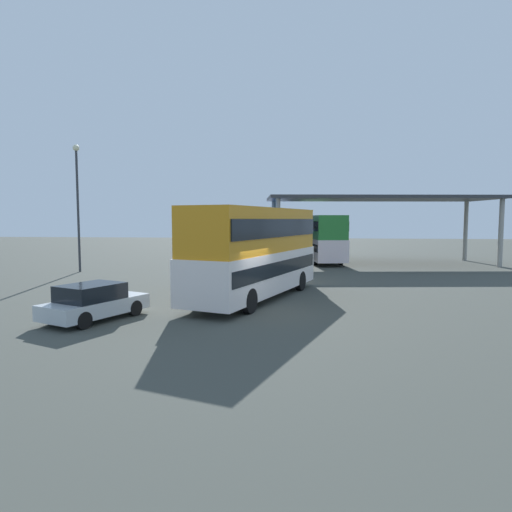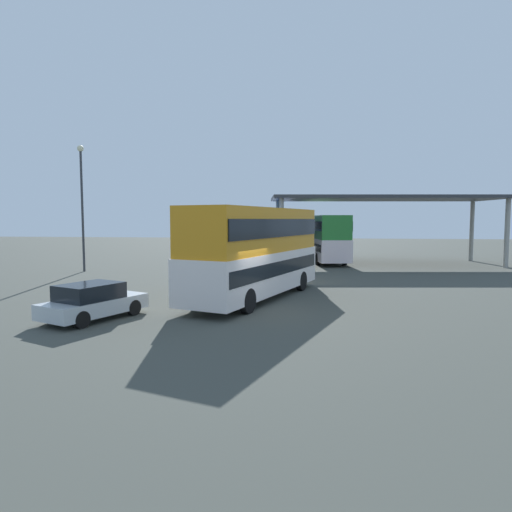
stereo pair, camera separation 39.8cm
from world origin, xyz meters
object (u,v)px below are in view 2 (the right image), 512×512
Objects in this scene: double_decker_main at (256,249)px; double_decker_near_canopy at (276,237)px; double_decker_mid_row at (323,236)px; parked_hatchback at (93,301)px; lamppost_tall at (82,194)px.

double_decker_main reaches higher than double_decker_near_canopy.
double_decker_main is 0.89× the size of double_decker_mid_row.
double_decker_near_canopy is at bearing 99.72° from double_decker_mid_row.
parked_hatchback is 17.05m from lamppost_tall.
lamppost_tall is at bearing 52.57° from parked_hatchback.
lamppost_tall reaches higher than double_decker_near_canopy.
double_decker_main is 1.16× the size of lamppost_tall.
double_decker_mid_row is (3.54, 19.17, -0.10)m from double_decker_main.
double_decker_main is 19.50m from double_decker_mid_row.
double_decker_mid_row reaches higher than double_decker_near_canopy.
lamppost_tall is at bearing 123.25° from double_decker_near_canopy.
double_decker_near_canopy is at bearing 10.86° from parked_hatchback.
double_decker_near_canopy reaches higher than parked_hatchback.
double_decker_near_canopy is (-0.57, 17.73, -0.10)m from double_decker_main.
parked_hatchback is at bearing -60.37° from lamppost_tall.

